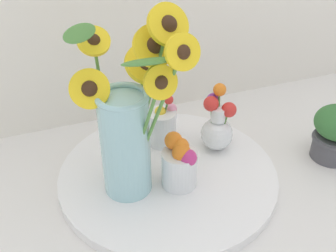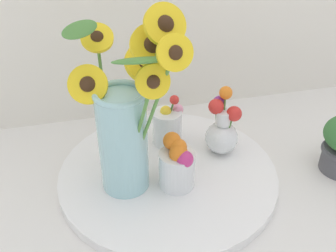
{
  "view_description": "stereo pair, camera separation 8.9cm",
  "coord_description": "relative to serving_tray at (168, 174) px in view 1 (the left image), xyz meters",
  "views": [
    {
      "loc": [
        -0.28,
        -0.66,
        0.64
      ],
      "look_at": [
        -0.02,
        0.03,
        0.15
      ],
      "focal_mm": 42.0,
      "sensor_mm": 36.0,
      "label": 1
    },
    {
      "loc": [
        -0.2,
        -0.69,
        0.64
      ],
      "look_at": [
        -0.02,
        0.03,
        0.15
      ],
      "focal_mm": 42.0,
      "sensor_mm": 36.0,
      "label": 2
    }
  ],
  "objects": [
    {
      "name": "vase_bulb_right",
      "position": [
        0.15,
        0.05,
        0.08
      ],
      "size": [
        0.08,
        0.09,
        0.18
      ],
      "color": "white",
      "rests_on": "serving_tray"
    },
    {
      "name": "serving_tray",
      "position": [
        0.0,
        0.0,
        0.0
      ],
      "size": [
        0.53,
        0.53,
        0.02
      ],
      "color": "white",
      "rests_on": "ground_plane"
    },
    {
      "name": "mason_jar_sunflowers",
      "position": [
        -0.1,
        -0.02,
        0.18
      ],
      "size": [
        0.25,
        0.26,
        0.43
      ],
      "color": "#9ED1D6",
      "rests_on": "serving_tray"
    },
    {
      "name": "vase_small_center",
      "position": [
        0.01,
        -0.05,
        0.07
      ],
      "size": [
        0.08,
        0.08,
        0.13
      ],
      "color": "white",
      "rests_on": "serving_tray"
    },
    {
      "name": "vase_small_back",
      "position": [
        0.03,
        0.12,
        0.06
      ],
      "size": [
        0.08,
        0.08,
        0.14
      ],
      "color": "white",
      "rests_on": "serving_tray"
    },
    {
      "name": "ground_plane",
      "position": [
        0.02,
        -0.03,
        -0.01
      ],
      "size": [
        6.0,
        6.0,
        0.0
      ],
      "primitive_type": "plane",
      "color": "silver"
    },
    {
      "name": "potted_plant",
      "position": [
        0.43,
        -0.07,
        0.07
      ],
      "size": [
        0.12,
        0.12,
        0.15
      ],
      "color": "#4C4C51",
      "rests_on": "ground_plane"
    }
  ]
}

